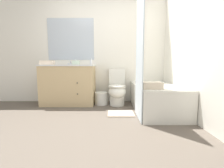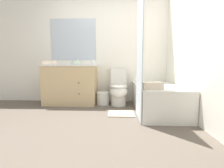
% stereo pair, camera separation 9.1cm
% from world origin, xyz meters
% --- Properties ---
extents(ground_plane, '(14.00, 14.00, 0.00)m').
position_xyz_m(ground_plane, '(0.00, 0.00, 0.00)').
color(ground_plane, brown).
extents(wall_back, '(8.00, 0.06, 2.50)m').
position_xyz_m(wall_back, '(-0.01, 1.65, 1.25)').
color(wall_back, white).
rests_on(wall_back, ground_plane).
extents(wall_right, '(0.05, 2.63, 2.50)m').
position_xyz_m(wall_right, '(1.38, 0.81, 1.25)').
color(wall_right, white).
rests_on(wall_right, ground_plane).
extents(vanity_cabinet, '(1.13, 0.58, 0.86)m').
position_xyz_m(vanity_cabinet, '(-0.79, 1.35, 0.44)').
color(vanity_cabinet, tan).
rests_on(vanity_cabinet, ground_plane).
extents(sink_faucet, '(0.14, 0.12, 0.12)m').
position_xyz_m(sink_faucet, '(-0.79, 1.55, 0.90)').
color(sink_faucet, silver).
rests_on(sink_faucet, vanity_cabinet).
extents(toilet, '(0.37, 0.65, 0.78)m').
position_xyz_m(toilet, '(0.26, 1.28, 0.34)').
color(toilet, silver).
rests_on(toilet, ground_plane).
extents(bathtub, '(0.76, 1.49, 0.49)m').
position_xyz_m(bathtub, '(0.97, 0.88, 0.25)').
color(bathtub, silver).
rests_on(bathtub, ground_plane).
extents(shower_curtain, '(0.01, 0.57, 2.03)m').
position_xyz_m(shower_curtain, '(0.57, 0.45, 1.02)').
color(shower_curtain, silver).
rests_on(shower_curtain, ground_plane).
extents(wastebasket, '(0.28, 0.28, 0.27)m').
position_xyz_m(wastebasket, '(-0.08, 1.31, 0.13)').
color(wastebasket, silver).
rests_on(wastebasket, ground_plane).
extents(tissue_box, '(0.14, 0.11, 0.11)m').
position_xyz_m(tissue_box, '(-0.62, 1.31, 0.91)').
color(tissue_box, silver).
rests_on(tissue_box, vanity_cabinet).
extents(soap_dispenser, '(0.05, 0.05, 0.13)m').
position_xyz_m(soap_dispenser, '(-0.30, 1.31, 0.92)').
color(soap_dispenser, silver).
rests_on(soap_dispenser, vanity_cabinet).
extents(hand_towel_folded, '(0.27, 0.14, 0.08)m').
position_xyz_m(hand_towel_folded, '(-1.18, 1.21, 0.90)').
color(hand_towel_folded, beige).
rests_on(hand_towel_folded, vanity_cabinet).
extents(bath_towel_folded, '(0.29, 0.20, 0.10)m').
position_xyz_m(bath_towel_folded, '(0.76, 0.38, 0.54)').
color(bath_towel_folded, beige).
rests_on(bath_towel_folded, bathtub).
extents(bath_mat, '(0.45, 0.36, 0.02)m').
position_xyz_m(bath_mat, '(0.30, 0.64, 0.01)').
color(bath_mat, tan).
rests_on(bath_mat, ground_plane).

